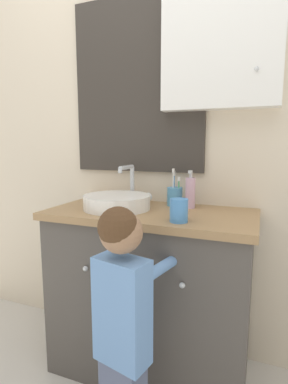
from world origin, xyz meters
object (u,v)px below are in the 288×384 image
at_px(sink_basin, 118,201).
at_px(soap_dispenser, 190,192).
at_px(drinking_cup, 179,210).
at_px(toothbrush_holder, 175,196).
at_px(child_figure, 123,314).

relative_size(sink_basin, soap_dispenser, 2.00).
bearing_deg(soap_dispenser, sink_basin, -156.02).
distance_m(sink_basin, soap_dispenser, 0.37).
xyz_separation_m(sink_basin, drinking_cup, (0.36, -0.15, 0.01)).
xyz_separation_m(sink_basin, soap_dispenser, (0.34, 0.15, 0.04)).
height_order(toothbrush_holder, drinking_cup, toothbrush_holder).
distance_m(soap_dispenser, child_figure, 0.70).
bearing_deg(sink_basin, child_figure, -61.72).
bearing_deg(toothbrush_holder, soap_dispenser, -18.89).
xyz_separation_m(child_figure, drinking_cup, (0.13, 0.28, 0.34)).
xyz_separation_m(toothbrush_holder, soap_dispenser, (0.09, -0.03, 0.03)).
bearing_deg(sink_basin, toothbrush_holder, 36.22).
relative_size(soap_dispenser, child_figure, 0.20).
height_order(sink_basin, toothbrush_holder, sink_basin).
bearing_deg(child_figure, sink_basin, 118.28).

